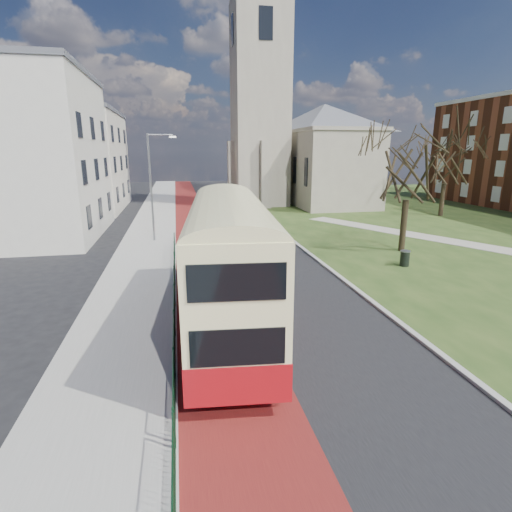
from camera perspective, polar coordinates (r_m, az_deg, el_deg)
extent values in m
plane|color=black|center=(15.26, -0.10, -12.12)|extent=(160.00, 160.00, 0.00)
cube|color=black|center=(34.30, -4.07, 3.22)|extent=(9.00, 120.00, 0.01)
cube|color=#591414|center=(34.08, -8.58, 3.02)|extent=(3.40, 120.00, 0.01)
cube|color=gray|center=(34.12, -14.97, 2.78)|extent=(4.00, 120.00, 0.12)
cube|color=#999993|center=(34.04, -11.61, 2.97)|extent=(0.25, 120.00, 0.13)
cube|color=#999993|center=(37.04, 2.63, 4.21)|extent=(0.25, 80.00, 0.13)
cube|color=#264017|center=(45.99, 27.57, 4.58)|extent=(40.00, 80.00, 0.04)
cube|color=#9E998C|center=(33.21, 32.12, 0.64)|extent=(18.84, 32.82, 0.03)
cylinder|color=#0C381E|center=(18.30, -11.68, -4.00)|extent=(0.04, 24.00, 0.04)
cylinder|color=#0C381E|center=(18.62, -11.53, -6.77)|extent=(0.04, 24.00, 0.04)
cube|color=gray|center=(52.67, 0.54, 20.44)|extent=(6.50, 6.50, 24.00)
cube|color=gray|center=(54.83, 9.45, 12.18)|extent=(9.00, 18.00, 9.00)
pyramid|color=#565960|center=(55.07, 9.83, 20.62)|extent=(9.00, 18.00, 3.60)
cube|color=silver|center=(37.14, -29.74, 11.96)|extent=(10.00, 14.00, 12.50)
cube|color=#565960|center=(37.58, -31.10, 21.83)|extent=(10.30, 14.30, 0.50)
cube|color=beige|center=(52.61, -24.24, 12.08)|extent=(10.00, 16.00, 11.00)
cube|color=#565960|center=(52.76, -24.94, 18.30)|extent=(10.30, 16.30, 0.50)
cylinder|color=gray|center=(31.52, -14.76, 9.31)|extent=(0.16, 0.16, 8.00)
cylinder|color=gray|center=(31.37, -13.54, 16.50)|extent=(1.80, 0.10, 0.10)
cube|color=silver|center=(31.35, -11.82, 16.33)|extent=(0.50, 0.18, 0.12)
cube|color=#A00E15|center=(16.05, -3.80, -6.38)|extent=(3.91, 12.25, 1.09)
cube|color=#F7F0A8|center=(15.40, -3.93, 1.04)|extent=(3.87, 12.18, 3.17)
cube|color=black|center=(16.00, -8.84, -2.24)|extent=(0.99, 9.83, 1.04)
cube|color=black|center=(16.08, 1.00, -1.97)|extent=(0.99, 9.83, 1.04)
cube|color=black|center=(15.28, -9.14, 3.29)|extent=(1.08, 10.79, 0.98)
cube|color=black|center=(15.36, 1.17, 3.54)|extent=(1.08, 10.79, 0.98)
cube|color=black|center=(21.46, -4.44, 2.30)|extent=(2.45, 0.31, 1.15)
cube|color=black|center=(21.16, -4.53, 6.64)|extent=(2.45, 0.31, 0.98)
cube|color=orange|center=(21.08, -4.56, 8.32)|extent=(1.95, 0.28, 0.33)
cylinder|color=black|center=(20.09, -7.85, -3.70)|extent=(0.43, 1.16, 1.14)
cylinder|color=black|center=(20.15, -0.57, -3.50)|extent=(0.43, 1.16, 1.14)
cylinder|color=black|center=(13.03, -8.94, -14.54)|extent=(0.43, 1.16, 1.14)
cylinder|color=black|center=(13.12, 2.60, -14.14)|extent=(0.43, 1.16, 1.14)
cylinder|color=black|center=(29.65, 20.32, 4.07)|extent=(0.46, 0.46, 3.58)
cylinder|color=#2D2416|center=(47.63, 25.05, 7.30)|extent=(0.59, 0.59, 3.46)
cylinder|color=black|center=(26.04, 20.48, -0.37)|extent=(0.68, 0.68, 0.90)
cylinder|color=gray|center=(25.92, 20.58, 0.65)|extent=(0.73, 0.73, 0.06)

